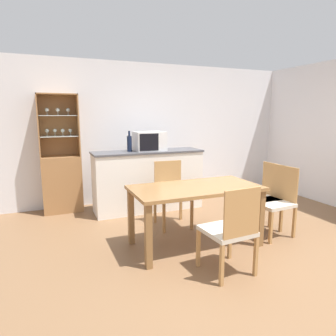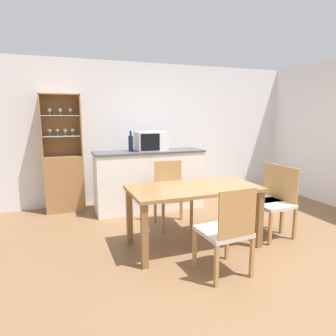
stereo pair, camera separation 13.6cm
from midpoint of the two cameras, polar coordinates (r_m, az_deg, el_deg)
name	(u,v)px [view 2 (the right image)]	position (r m, az deg, el deg)	size (l,w,h in m)	color
ground_plane	(241,251)	(3.87, 14.76, -14.98)	(18.00, 18.00, 0.00)	brown
wall_back	(166,132)	(5.85, 0.26, 6.80)	(6.80, 0.06, 2.55)	silver
kitchen_counter	(150,180)	(5.13, -2.77, -2.33)	(1.85, 0.55, 1.02)	white
display_cabinet	(64,175)	(5.34, -18.49, -1.28)	(0.63, 0.39, 1.94)	#A37042
dining_table	(194,195)	(3.70, 5.98, -5.07)	(1.58, 0.80, 0.75)	olive
dining_chair_side_right_far	(263,197)	(4.45, 18.55, -5.33)	(0.47, 0.47, 0.94)	beige
dining_chair_head_near	(226,231)	(3.14, 12.24, -11.59)	(0.49, 0.49, 0.94)	beige
dining_chair_side_right_near	(275,202)	(4.28, 20.55, -6.08)	(0.49, 0.49, 0.94)	beige
dining_chair_head_far	(172,194)	(4.41, 1.58, -4.95)	(0.48, 0.48, 0.94)	beige
microwave	(151,141)	(5.07, -2.52, 5.15)	(0.50, 0.40, 0.32)	silver
wine_bottle	(131,143)	(4.97, -6.32, 4.74)	(0.08, 0.08, 0.34)	#141E38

